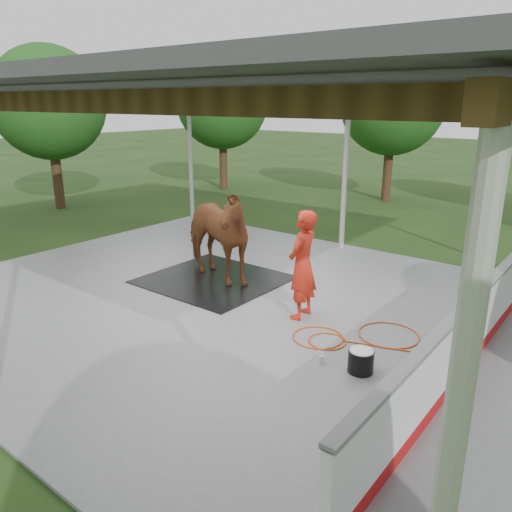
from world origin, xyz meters
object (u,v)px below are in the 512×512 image
Objects in this scene: horse at (212,233)px; wash_bucket at (361,361)px; dasher_board at (466,338)px; handler at (302,265)px.

wash_bucket is (4.38, -1.57, -0.89)m from horse.
handler reaches higher than dasher_board.
horse is (-5.56, 0.63, 0.52)m from dasher_board.
dasher_board is 3.23× the size of horse.
horse reaches higher than dasher_board.
dasher_board is 1.55m from wash_bucket.
handler is (-2.95, 0.17, 0.46)m from dasher_board.
horse reaches higher than wash_bucket.
dasher_board is at bearing 38.81° from wash_bucket.
horse is 4.74m from wash_bucket.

